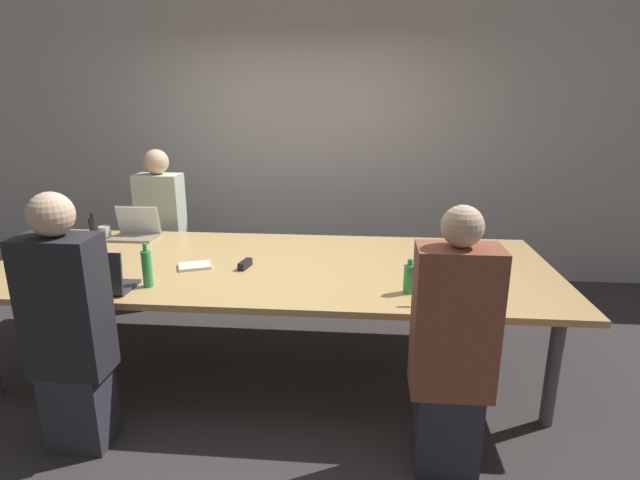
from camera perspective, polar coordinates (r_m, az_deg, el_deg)
ground_plane at (r=3.80m, az=-5.24°, el=-13.54°), size 24.00×24.00×0.00m
curtain_wall at (r=5.22m, az=-1.86°, el=10.91°), size 12.00×0.06×2.80m
conference_table at (r=3.50m, az=-5.53°, el=-3.43°), size 3.84×1.52×0.76m
laptop_near_left at (r=3.22m, az=-23.67°, el=-4.22°), size 0.32×0.26×0.26m
person_near_left at (r=2.97m, az=-26.79°, el=-9.08°), size 0.40×0.24×1.43m
bottle_near_left at (r=3.20m, az=-19.16°, el=-3.05°), size 0.06×0.06×0.27m
laptop_far_left at (r=4.36m, az=-20.25°, el=1.22°), size 0.36×0.25×0.25m
person_far_left at (r=4.80m, az=-17.58°, el=1.14°), size 0.40×0.24×1.43m
cup_far_left at (r=4.45m, az=-23.36°, el=0.84°), size 0.09×0.09×0.10m
bottle_far_left at (r=4.35m, az=-24.43°, el=1.13°), size 0.07×0.07×0.24m
laptop_near_right at (r=2.91m, az=15.00°, el=-5.74°), size 0.32×0.22×0.22m
person_near_right at (r=2.59m, az=14.89°, el=-12.00°), size 0.40×0.24×1.40m
bottle_near_right at (r=2.99m, az=10.17°, el=-4.33°), size 0.07×0.07×0.21m
stapler at (r=3.42m, az=-8.55°, el=-2.75°), size 0.07×0.16×0.05m
notebook at (r=3.50m, az=-14.14°, el=-2.89°), size 0.26×0.23×0.02m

